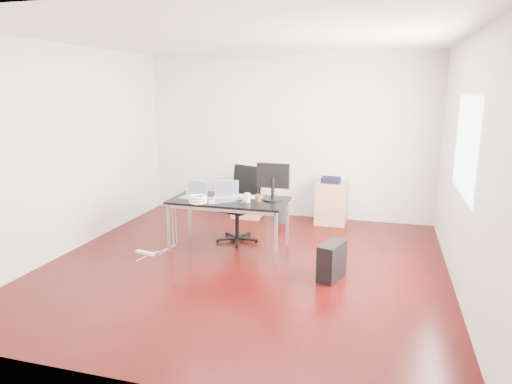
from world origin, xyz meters
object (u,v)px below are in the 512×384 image
(desk, at_px, (229,203))
(office_chair, at_px, (241,200))
(filing_cabinet_right, at_px, (331,203))
(filing_cabinet_left, at_px, (249,197))
(pc_tower, at_px, (332,261))

(desk, bearing_deg, office_chair, 88.19)
(desk, relative_size, filing_cabinet_right, 2.29)
(desk, relative_size, filing_cabinet_left, 2.29)
(filing_cabinet_left, distance_m, pc_tower, 2.89)
(desk, distance_m, filing_cabinet_left, 1.76)
(pc_tower, bearing_deg, desk, 174.82)
(filing_cabinet_left, xyz_separation_m, pc_tower, (1.73, -2.32, -0.13))
(office_chair, relative_size, filing_cabinet_right, 1.54)
(filing_cabinet_left, xyz_separation_m, filing_cabinet_right, (1.45, 0.00, 0.00))
(filing_cabinet_right, distance_m, pc_tower, 2.34)
(filing_cabinet_left, height_order, filing_cabinet_right, same)
(office_chair, bearing_deg, filing_cabinet_right, 66.47)
(office_chair, xyz_separation_m, filing_cabinet_right, (1.20, 1.23, -0.26))
(filing_cabinet_left, relative_size, pc_tower, 1.56)
(pc_tower, bearing_deg, office_chair, 160.70)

